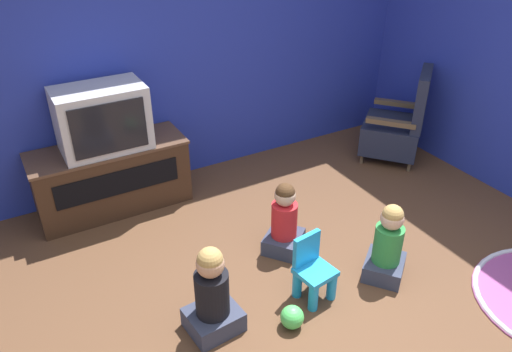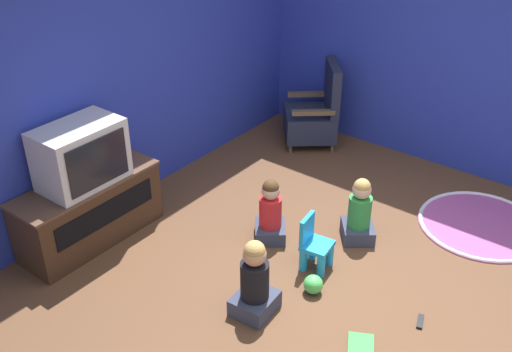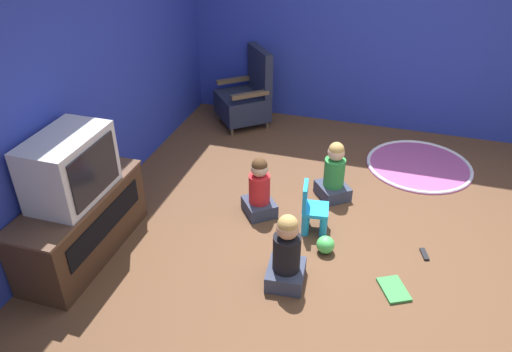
{
  "view_description": "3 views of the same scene",
  "coord_description": "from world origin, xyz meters",
  "px_view_note": "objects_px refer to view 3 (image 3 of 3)",
  "views": [
    {
      "loc": [
        -1.67,
        -1.77,
        2.54
      ],
      "look_at": [
        -0.16,
        0.91,
        0.72
      ],
      "focal_mm": 35.0,
      "sensor_mm": 36.0,
      "label": 1
    },
    {
      "loc": [
        -3.51,
        -1.74,
        3.25
      ],
      "look_at": [
        -0.24,
        0.79,
        0.82
      ],
      "focal_mm": 42.0,
      "sensor_mm": 36.0,
      "label": 2
    },
    {
      "loc": [
        -3.68,
        -0.25,
        2.88
      ],
      "look_at": [
        -0.42,
        0.75,
        0.74
      ],
      "focal_mm": 35.0,
      "sensor_mm": 36.0,
      "label": 3
    }
  ],
  "objects_px": {
    "child_watching_center": "(334,174)",
    "book": "(394,289)",
    "yellow_kid_chair": "(313,211)",
    "toy_ball": "(325,245)",
    "black_armchair": "(246,97)",
    "remote_control": "(424,254)",
    "child_watching_left": "(287,255)",
    "television": "(70,167)",
    "tv_cabinet": "(81,223)",
    "child_watching_right": "(259,190)"
  },
  "relations": [
    {
      "from": "child_watching_center",
      "to": "book",
      "type": "distance_m",
      "value": 1.39
    },
    {
      "from": "yellow_kid_chair",
      "to": "toy_ball",
      "type": "bearing_deg",
      "value": -156.21
    },
    {
      "from": "black_armchair",
      "to": "remote_control",
      "type": "height_order",
      "value": "black_armchair"
    },
    {
      "from": "yellow_kid_chair",
      "to": "child_watching_left",
      "type": "bearing_deg",
      "value": 166.81
    },
    {
      "from": "television",
      "to": "tv_cabinet",
      "type": "bearing_deg",
      "value": 90.0
    },
    {
      "from": "television",
      "to": "child_watching_right",
      "type": "xyz_separation_m",
      "value": [
        0.99,
        -1.25,
        -0.61
      ]
    },
    {
      "from": "television",
      "to": "toy_ball",
      "type": "distance_m",
      "value": 2.21
    },
    {
      "from": "black_armchair",
      "to": "yellow_kid_chair",
      "type": "relative_size",
      "value": 2.0
    },
    {
      "from": "black_armchair",
      "to": "child_watching_center",
      "type": "relative_size",
      "value": 1.57
    },
    {
      "from": "child_watching_left",
      "to": "book",
      "type": "height_order",
      "value": "child_watching_left"
    },
    {
      "from": "child_watching_right",
      "to": "toy_ball",
      "type": "xyz_separation_m",
      "value": [
        -0.38,
        -0.71,
        -0.18
      ]
    },
    {
      "from": "black_armchair",
      "to": "child_watching_right",
      "type": "relative_size",
      "value": 1.6
    },
    {
      "from": "tv_cabinet",
      "to": "television",
      "type": "bearing_deg",
      "value": -90.0
    },
    {
      "from": "tv_cabinet",
      "to": "remote_control",
      "type": "bearing_deg",
      "value": -73.85
    },
    {
      "from": "television",
      "to": "child_watching_right",
      "type": "relative_size",
      "value": 1.19
    },
    {
      "from": "yellow_kid_chair",
      "to": "child_watching_left",
      "type": "distance_m",
      "value": 0.74
    },
    {
      "from": "yellow_kid_chair",
      "to": "child_watching_right",
      "type": "xyz_separation_m",
      "value": [
        0.1,
        0.54,
        0.06
      ]
    },
    {
      "from": "child_watching_left",
      "to": "toy_ball",
      "type": "height_order",
      "value": "child_watching_left"
    },
    {
      "from": "black_armchair",
      "to": "child_watching_left",
      "type": "relative_size",
      "value": 1.47
    },
    {
      "from": "tv_cabinet",
      "to": "television",
      "type": "xyz_separation_m",
      "value": [
        0.0,
        -0.01,
        0.56
      ]
    },
    {
      "from": "child_watching_left",
      "to": "yellow_kid_chair",
      "type": "bearing_deg",
      "value": -10.1
    },
    {
      "from": "yellow_kid_chair",
      "to": "book",
      "type": "height_order",
      "value": "yellow_kid_chair"
    },
    {
      "from": "book",
      "to": "yellow_kid_chair",
      "type": "bearing_deg",
      "value": 25.23
    },
    {
      "from": "tv_cabinet",
      "to": "remote_control",
      "type": "xyz_separation_m",
      "value": [
        0.82,
        -2.81,
        -0.3
      ]
    },
    {
      "from": "black_armchair",
      "to": "child_watching_left",
      "type": "bearing_deg",
      "value": -15.85
    },
    {
      "from": "yellow_kid_chair",
      "to": "book",
      "type": "relative_size",
      "value": 1.45
    },
    {
      "from": "child_watching_left",
      "to": "remote_control",
      "type": "relative_size",
      "value": 4.2
    },
    {
      "from": "child_watching_center",
      "to": "yellow_kid_chair",
      "type": "bearing_deg",
      "value": 133.26
    },
    {
      "from": "tv_cabinet",
      "to": "child_watching_center",
      "type": "bearing_deg",
      "value": -52.07
    },
    {
      "from": "remote_control",
      "to": "toy_ball",
      "type": "bearing_deg",
      "value": 85.99
    },
    {
      "from": "child_watching_center",
      "to": "remote_control",
      "type": "distance_m",
      "value": 1.16
    },
    {
      "from": "child_watching_left",
      "to": "tv_cabinet",
      "type": "bearing_deg",
      "value": 89.97
    },
    {
      "from": "child_watching_center",
      "to": "book",
      "type": "bearing_deg",
      "value": 172.49
    },
    {
      "from": "toy_ball",
      "to": "book",
      "type": "height_order",
      "value": "toy_ball"
    },
    {
      "from": "child_watching_right",
      "to": "toy_ball",
      "type": "relative_size",
      "value": 3.85
    },
    {
      "from": "television",
      "to": "black_armchair",
      "type": "height_order",
      "value": "television"
    },
    {
      "from": "toy_ball",
      "to": "tv_cabinet",
      "type": "bearing_deg",
      "value": 107.03
    },
    {
      "from": "television",
      "to": "child_watching_center",
      "type": "bearing_deg",
      "value": -51.86
    },
    {
      "from": "yellow_kid_chair",
      "to": "toy_ball",
      "type": "height_order",
      "value": "yellow_kid_chair"
    },
    {
      "from": "child_watching_center",
      "to": "toy_ball",
      "type": "height_order",
      "value": "child_watching_center"
    },
    {
      "from": "yellow_kid_chair",
      "to": "toy_ball",
      "type": "relative_size",
      "value": 3.06
    },
    {
      "from": "book",
      "to": "remote_control",
      "type": "bearing_deg",
      "value": -51.67
    },
    {
      "from": "yellow_kid_chair",
      "to": "remote_control",
      "type": "height_order",
      "value": "yellow_kid_chair"
    },
    {
      "from": "tv_cabinet",
      "to": "child_watching_left",
      "type": "xyz_separation_m",
      "value": [
        0.15,
        -1.74,
        -0.03
      ]
    },
    {
      "from": "television",
      "to": "toy_ball",
      "type": "relative_size",
      "value": 4.56
    },
    {
      "from": "black_armchair",
      "to": "child_watching_left",
      "type": "height_order",
      "value": "black_armchair"
    },
    {
      "from": "child_watching_left",
      "to": "book",
      "type": "distance_m",
      "value": 0.9
    },
    {
      "from": "child_watching_left",
      "to": "child_watching_center",
      "type": "relative_size",
      "value": 1.06
    },
    {
      "from": "remote_control",
      "to": "black_armchair",
      "type": "bearing_deg",
      "value": 30.26
    },
    {
      "from": "book",
      "to": "child_watching_center",
      "type": "bearing_deg",
      "value": 2.57
    }
  ]
}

